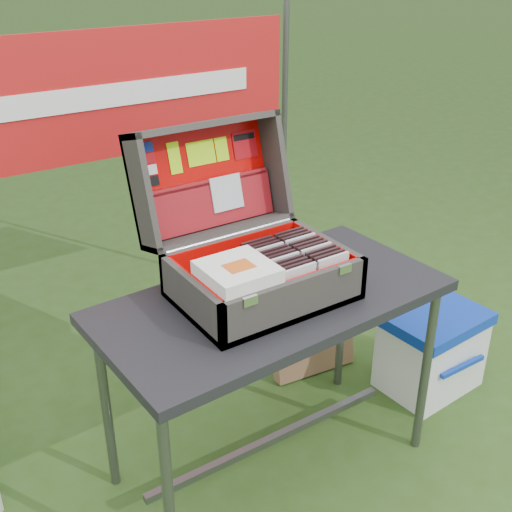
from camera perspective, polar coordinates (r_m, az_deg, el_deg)
ground at (r=2.71m, az=1.08°, el=-18.40°), size 80.00×80.00×0.00m
table at (r=2.47m, az=1.42°, el=-11.41°), size 1.27×0.68×0.78m
table_top at (r=2.27m, az=1.52°, el=-4.02°), size 1.27×0.68×0.04m
table_leg_fl at (r=2.12m, az=-7.81°, el=-20.44°), size 0.04×0.04×0.74m
table_leg_fr at (r=2.65m, az=14.82°, el=-10.02°), size 0.04×0.04×0.74m
table_leg_bl at (r=2.47m, az=-13.17°, el=-12.94°), size 0.04×0.04×0.74m
table_leg_br at (r=2.94m, az=7.65°, el=-5.36°), size 0.04×0.04×0.74m
table_brace at (r=2.65m, az=1.35°, el=-16.01°), size 1.10×0.03×0.03m
suitcase at (r=2.18m, az=-0.26°, el=3.15°), size 0.58×0.58×0.54m
suitcase_base_bottom at (r=2.25m, az=0.59°, el=-3.37°), size 0.58×0.42×0.02m
suitcase_base_wall_front at (r=2.08m, az=3.65°, el=-4.03°), size 0.58×0.02×0.16m
suitcase_base_wall_back at (r=2.36m, az=-2.08°, el=0.01°), size 0.58×0.02×0.16m
suitcase_base_wall_left at (r=2.09m, az=-5.78°, el=-3.89°), size 0.02×0.42×0.16m
suitcase_base_wall_right at (r=2.37m, az=6.22°, el=-0.08°), size 0.02×0.42×0.16m
suitcase_liner_floor at (r=2.24m, az=0.59°, el=-3.05°), size 0.54×0.37×0.01m
suitcase_latch_left at (r=1.94m, az=-0.52°, el=-4.00°), size 0.05×0.01×0.03m
suitcase_latch_right at (r=2.14m, az=7.90°, el=-1.15°), size 0.05×0.01×0.03m
suitcase_hinge at (r=2.34m, az=-2.26°, el=1.83°), size 0.52×0.02×0.02m
suitcase_lid_back at (r=2.43m, az=-4.75°, el=6.89°), size 0.58×0.13×0.41m
suitcase_lid_rim_far at (r=2.36m, az=-4.80°, el=11.56°), size 0.58×0.16×0.06m
suitcase_lid_rim_near at (r=2.40m, az=-3.23°, el=2.26°), size 0.58×0.16×0.06m
suitcase_lid_rim_left at (r=2.26m, az=-10.19°, el=5.46°), size 0.02×0.26×0.44m
suitcase_lid_rim_right at (r=2.52m, az=1.58°, el=8.07°), size 0.02×0.26×0.44m
suitcase_lid_liner at (r=2.42m, az=-4.59°, el=6.89°), size 0.53×0.10×0.35m
suitcase_liner_wall_front at (r=2.08m, az=3.42°, el=-3.59°), size 0.54×0.01×0.13m
suitcase_liner_wall_back at (r=2.35m, az=-1.90°, el=0.13°), size 0.54×0.01×0.13m
suitcase_liner_wall_left at (r=2.09m, az=-5.44°, el=-3.51°), size 0.01×0.37×0.13m
suitcase_liner_wall_right at (r=2.35m, az=5.96°, el=0.08°), size 0.01×0.37×0.13m
suitcase_lid_pocket at (r=2.42m, az=-4.00°, el=4.62°), size 0.52×0.08×0.17m
suitcase_pocket_edge at (r=2.40m, az=-4.26°, el=6.56°), size 0.51×0.02×0.02m
suitcase_pocket_cd at (r=2.42m, az=-2.63°, el=5.63°), size 0.13×0.04×0.13m
lid_sticker_cc_a at (r=2.31m, az=-9.81°, el=9.48°), size 0.06×0.01×0.03m
lid_sticker_cc_b at (r=2.32m, az=-9.63°, el=8.51°), size 0.06×0.01×0.03m
lid_sticker_cc_c at (r=2.32m, az=-9.44°, el=7.54°), size 0.06×0.01×0.03m
lid_sticker_cc_d at (r=2.32m, az=-9.26°, el=6.57°), size 0.06×0.01×0.03m
lid_card_neon_tall at (r=2.36m, az=-7.25°, el=8.63°), size 0.05×0.03×0.11m
lid_card_neon_main at (r=2.41m, az=-4.91°, el=9.11°), size 0.11×0.03×0.09m
lid_card_neon_small at (r=2.45m, az=-3.08°, el=9.47°), size 0.05×0.03×0.09m
lid_sticker_band at (r=2.50m, az=-1.00°, el=9.87°), size 0.10×0.03×0.10m
lid_sticker_band_bar at (r=2.50m, az=-1.11°, el=10.55°), size 0.09×0.01×0.02m
cd_left_0 at (r=2.11m, az=3.87°, el=-2.75°), size 0.13×0.01×0.15m
cd_left_1 at (r=2.12m, az=3.50°, el=-2.50°), size 0.13×0.01×0.15m
cd_left_2 at (r=2.14m, az=3.13°, el=-2.25°), size 0.13×0.01×0.15m
cd_left_3 at (r=2.16m, az=2.77°, el=-2.01°), size 0.13×0.01×0.15m
cd_left_4 at (r=2.17m, az=2.41°, el=-1.77°), size 0.13×0.01×0.15m
cd_left_5 at (r=2.19m, az=2.06°, el=-1.53°), size 0.13×0.01×0.15m
cd_left_6 at (r=2.21m, az=1.72°, el=-1.30°), size 0.13×0.01×0.15m
cd_left_7 at (r=2.22m, az=1.38°, el=-1.07°), size 0.13×0.01×0.15m
cd_left_8 at (r=2.24m, az=1.04°, el=-0.84°), size 0.13×0.01×0.15m
cd_left_9 at (r=2.26m, az=0.71°, el=-0.62°), size 0.13×0.01×0.15m
cd_left_10 at (r=2.27m, az=0.39°, el=-0.40°), size 0.13×0.01×0.15m
cd_left_11 at (r=2.29m, az=0.07°, el=-0.19°), size 0.13×0.01×0.15m
cd_right_0 at (r=2.19m, az=6.81°, el=-1.74°), size 0.13×0.01×0.15m
cd_right_1 at (r=2.20m, az=6.43°, el=-1.51°), size 0.13×0.01×0.15m
cd_right_2 at (r=2.22m, az=6.05°, el=-1.28°), size 0.13×0.01×0.15m
cd_right_3 at (r=2.23m, az=5.68°, el=-1.05°), size 0.13×0.01×0.15m
cd_right_4 at (r=2.25m, az=5.32°, el=-0.82°), size 0.13×0.01×0.15m
cd_right_5 at (r=2.26m, az=4.96°, el=-0.60°), size 0.13×0.01×0.15m
cd_right_6 at (r=2.28m, az=4.61°, el=-0.38°), size 0.13×0.01×0.15m
cd_right_7 at (r=2.30m, az=4.26°, el=-0.17°), size 0.13×0.01×0.15m
cd_right_8 at (r=2.31m, az=3.91°, el=0.04°), size 0.13×0.01×0.15m
cd_right_9 at (r=2.33m, az=3.57°, el=0.25°), size 0.13×0.01×0.15m
cd_right_10 at (r=2.35m, az=3.24°, el=0.46°), size 0.13×0.01×0.15m
cd_right_11 at (r=2.36m, az=2.91°, el=0.66°), size 0.13×0.01×0.15m
songbook_0 at (r=2.05m, az=-1.66°, el=-1.87°), size 0.22×0.22×0.00m
songbook_1 at (r=2.04m, az=-1.66°, el=-1.75°), size 0.22×0.22×0.00m
songbook_2 at (r=2.04m, az=-1.67°, el=-1.63°), size 0.22×0.22×0.00m
songbook_3 at (r=2.04m, az=-1.67°, el=-1.50°), size 0.22×0.22×0.00m
songbook_4 at (r=2.04m, az=-1.67°, el=-1.38°), size 0.22×0.22×0.00m
songbook_5 at (r=2.04m, az=-1.67°, el=-1.25°), size 0.22×0.22×0.00m
songbook_6 at (r=2.03m, az=-1.67°, el=-1.13°), size 0.22×0.22×0.00m
songbook_7 at (r=2.03m, az=-1.67°, el=-1.00°), size 0.22×0.22×0.00m
songbook_8 at (r=2.03m, az=-1.68°, el=-0.88°), size 0.22×0.22×0.00m
songbook_graphic at (r=2.02m, az=-1.53°, el=-0.89°), size 0.09×0.07×0.00m
cooler at (r=3.11m, az=15.30°, el=-8.05°), size 0.47×0.37×0.39m
cooler_body at (r=3.12m, az=15.24°, el=-8.45°), size 0.45×0.35×0.34m
cooler_lid at (r=3.01m, az=15.68°, el=-5.37°), size 0.47×0.37×0.05m
cooler_handle at (r=3.01m, az=17.89°, el=-9.34°), size 0.27×0.02×0.02m
cardboard_box at (r=3.11m, az=5.01°, el=-6.53°), size 0.43×0.19×0.45m
banner_post_right at (r=3.47m, az=2.47°, el=8.71°), size 0.03×0.03×1.70m
banner at (r=2.94m, az=-11.21°, el=14.06°), size 1.60×0.02×0.55m
banner_text at (r=2.93m, az=-11.12°, el=14.02°), size 1.20×0.00×0.10m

